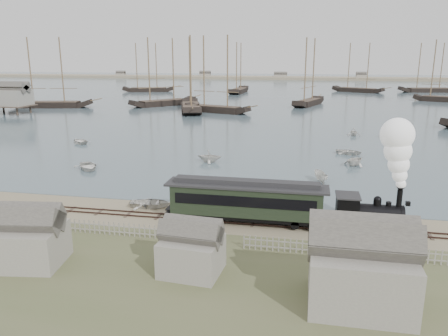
# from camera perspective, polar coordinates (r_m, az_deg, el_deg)

# --- Properties ---
(ground) EXTENTS (600.00, 600.00, 0.00)m
(ground) POSITION_cam_1_polar(r_m,az_deg,el_deg) (42.54, -2.57, -5.77)
(ground) COLOR gray
(ground) RESTS_ON ground
(harbor_water) EXTENTS (600.00, 336.00, 0.06)m
(harbor_water) POSITION_cam_1_polar(r_m,az_deg,el_deg) (209.50, 8.61, 10.26)
(harbor_water) COLOR #495E68
(harbor_water) RESTS_ON ground
(rail_track) EXTENTS (120.00, 1.80, 0.16)m
(rail_track) POSITION_cam_1_polar(r_m,az_deg,el_deg) (40.71, -3.24, -6.66)
(rail_track) COLOR #34211C
(rail_track) RESTS_ON ground
(picket_fence_west) EXTENTS (19.00, 0.10, 1.20)m
(picket_fence_west) POSITION_cam_1_polar(r_m,az_deg,el_deg) (38.50, -14.64, -8.47)
(picket_fence_west) COLOR gray
(picket_fence_west) RESTS_ON ground
(picket_fence_east) EXTENTS (15.00, 0.10, 1.20)m
(picket_fence_east) POSITION_cam_1_polar(r_m,az_deg,el_deg) (34.67, 15.21, -11.16)
(picket_fence_east) COLOR gray
(picket_fence_east) RESTS_ON ground
(shed_left) EXTENTS (5.00, 4.00, 4.10)m
(shed_left) POSITION_cam_1_polar(r_m,az_deg,el_deg) (35.52, -24.09, -11.32)
(shed_left) COLOR gray
(shed_left) RESTS_ON ground
(shed_mid) EXTENTS (4.00, 3.50, 3.60)m
(shed_mid) POSITION_cam_1_polar(r_m,az_deg,el_deg) (31.44, -4.21, -13.43)
(shed_mid) COLOR gray
(shed_mid) RESTS_ON ground
(shed_right) EXTENTS (6.00, 5.00, 5.10)m
(shed_right) POSITION_cam_1_polar(r_m,az_deg,el_deg) (28.99, 17.09, -16.68)
(shed_right) COLOR gray
(shed_right) RESTS_ON ground
(far_spit) EXTENTS (500.00, 20.00, 1.80)m
(far_spit) POSITION_cam_1_polar(r_m,az_deg,el_deg) (289.30, 9.39, 11.34)
(far_spit) COLOR tan
(far_spit) RESTS_ON ground
(locomotive) EXTENTS (7.60, 2.84, 9.47)m
(locomotive) POSITION_cam_1_polar(r_m,az_deg,el_deg) (38.81, 21.02, -1.96)
(locomotive) COLOR black
(locomotive) RESTS_ON ground
(passenger_coach) EXTENTS (14.46, 2.79, 3.51)m
(passenger_coach) POSITION_cam_1_polar(r_m,az_deg,el_deg) (39.17, 2.89, -4.14)
(passenger_coach) COLOR black
(passenger_coach) RESTS_ON ground
(beached_dinghy) EXTENTS (3.51, 4.51, 0.85)m
(beached_dinghy) POSITION_cam_1_polar(r_m,az_deg,el_deg) (44.33, -9.58, -4.53)
(beached_dinghy) COLOR silver
(beached_dinghy) RESTS_ON ground
(rowboat_0) EXTENTS (5.43, 5.26, 0.92)m
(rowboat_0) POSITION_cam_1_polar(r_m,az_deg,el_deg) (60.49, -17.35, 0.23)
(rowboat_0) COLOR silver
(rowboat_0) RESTS_ON harbor_water
(rowboat_1) EXTENTS (3.01, 3.46, 1.78)m
(rowboat_1) POSITION_cam_1_polar(r_m,az_deg,el_deg) (61.76, -1.90, 1.58)
(rowboat_1) COLOR silver
(rowboat_1) RESTS_ON harbor_water
(rowboat_2) EXTENTS (3.37, 2.06, 1.22)m
(rowboat_2) POSITION_cam_1_polar(r_m,az_deg,el_deg) (53.35, 12.50, -1.14)
(rowboat_2) COLOR silver
(rowboat_2) RESTS_ON harbor_water
(rowboat_3) EXTENTS (3.60, 4.44, 0.81)m
(rowboat_3) POSITION_cam_1_polar(r_m,az_deg,el_deg) (69.48, 16.00, 2.06)
(rowboat_3) COLOR silver
(rowboat_3) RESTS_ON harbor_water
(rowboat_4) EXTENTS (4.45, 4.41, 1.78)m
(rowboat_4) POSITION_cam_1_polar(r_m,az_deg,el_deg) (62.37, 16.70, 1.10)
(rowboat_4) COLOR silver
(rowboat_4) RESTS_ON harbor_water
(rowboat_5) EXTENTS (4.07, 3.76, 1.56)m
(rowboat_5) POSITION_cam_1_polar(r_m,az_deg,el_deg) (86.54, 21.02, 4.27)
(rowboat_5) COLOR silver
(rowboat_5) RESTS_ON harbor_water
(rowboat_6) EXTENTS (4.56, 4.77, 0.80)m
(rowboat_6) POSITION_cam_1_polar(r_m,az_deg,el_deg) (79.30, -18.31, 3.37)
(rowboat_6) COLOR silver
(rowboat_6) RESTS_ON harbor_water
(rowboat_7) EXTENTS (3.26, 2.97, 1.47)m
(rowboat_7) POSITION_cam_1_polar(r_m,az_deg,el_deg) (86.09, 16.59, 4.55)
(rowboat_7) COLOR silver
(rowboat_7) RESTS_ON harbor_water
(schooner_0) EXTENTS (23.94, 10.32, 20.00)m
(schooner_0) POSITION_cam_1_polar(r_m,az_deg,el_deg) (137.73, -22.03, 11.49)
(schooner_0) COLOR black
(schooner_0) RESTS_ON harbor_water
(schooner_1) EXTENTS (17.80, 19.36, 20.00)m
(schooner_1) POSITION_cam_1_polar(r_m,az_deg,el_deg) (134.17, -8.04, 12.32)
(schooner_1) COLOR black
(schooner_1) RESTS_ON harbor_water
(schooner_2) EXTENTS (19.01, 9.89, 20.00)m
(schooner_2) POSITION_cam_1_polar(r_m,az_deg,el_deg) (116.38, -0.96, 12.16)
(schooner_2) COLOR black
(schooner_2) RESTS_ON harbor_water
(schooner_3) EXTENTS (10.20, 19.32, 20.00)m
(schooner_3) POSITION_cam_1_polar(r_m,az_deg,el_deg) (135.96, 11.16, 12.22)
(schooner_3) COLOR black
(schooner_3) RESTS_ON harbor_water
(schooner_5) EXTENTS (17.97, 10.47, 20.00)m
(schooner_5) POSITION_cam_1_polar(r_m,az_deg,el_deg) (161.42, 26.99, 11.27)
(schooner_5) COLOR black
(schooner_5) RESTS_ON harbor_water
(schooner_6) EXTENTS (21.72, 9.92, 20.00)m
(schooner_6) POSITION_cam_1_polar(r_m,az_deg,el_deg) (188.53, -9.97, 12.82)
(schooner_6) COLOR black
(schooner_6) RESTS_ON harbor_water
(schooner_7) EXTENTS (5.93, 21.53, 20.00)m
(schooner_7) POSITION_cam_1_polar(r_m,az_deg,el_deg) (180.01, 1.97, 12.95)
(schooner_7) COLOR black
(schooner_7) RESTS_ON harbor_water
(schooner_8) EXTENTS (21.11, 14.65, 20.00)m
(schooner_8) POSITION_cam_1_polar(r_m,az_deg,el_deg) (191.93, 17.26, 12.43)
(schooner_8) COLOR black
(schooner_8) RESTS_ON harbor_water
(schooner_9) EXTENTS (25.07, 10.47, 20.00)m
(schooner_9) POSITION_cam_1_polar(r_m,az_deg,el_deg) (202.61, 25.46, 11.77)
(schooner_9) COLOR black
(schooner_9) RESTS_ON harbor_water
(schooner_10) EXTENTS (12.43, 24.89, 20.00)m
(schooner_10) POSITION_cam_1_polar(r_m,az_deg,el_deg) (120.35, -4.42, 12.19)
(schooner_10) COLOR black
(schooner_10) RESTS_ON harbor_water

